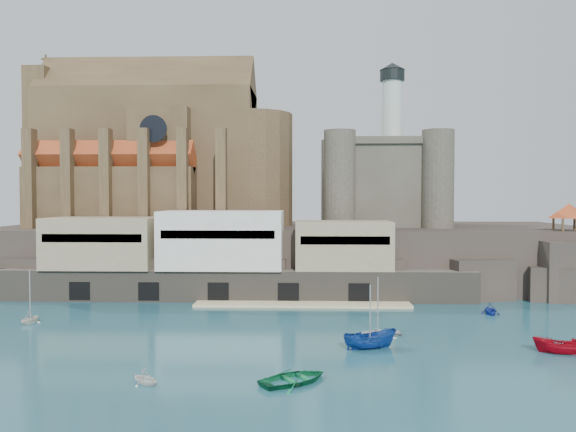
# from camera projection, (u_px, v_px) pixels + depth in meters

# --- Properties ---
(ground) EXTENTS (300.00, 300.00, 0.00)m
(ground) POSITION_uv_depth(u_px,v_px,m) (283.00, 338.00, 60.05)
(ground) COLOR #1A4A58
(ground) RESTS_ON ground
(promontory) EXTENTS (100.00, 36.00, 10.00)m
(promontory) POSITION_uv_depth(u_px,v_px,m) (291.00, 254.00, 99.21)
(promontory) COLOR black
(promontory) RESTS_ON ground
(quay) EXTENTS (70.00, 12.00, 13.05)m
(quay) POSITION_uv_depth(u_px,v_px,m) (221.00, 258.00, 83.21)
(quay) COLOR #60594D
(quay) RESTS_ON ground
(church) EXTENTS (47.00, 25.93, 30.51)m
(church) POSITION_uv_depth(u_px,v_px,m) (160.00, 158.00, 101.87)
(church) COLOR #493722
(church) RESTS_ON promontory
(castle_keep) EXTENTS (21.20, 21.20, 29.30)m
(castle_keep) POSITION_uv_depth(u_px,v_px,m) (382.00, 179.00, 99.91)
(castle_keep) COLOR #433F34
(castle_keep) RESTS_ON promontory
(rock_outcrop) EXTENTS (14.50, 10.50, 8.70)m
(rock_outcrop) POSITION_uv_depth(u_px,v_px,m) (568.00, 270.00, 84.34)
(rock_outcrop) COLOR black
(rock_outcrop) RESTS_ON ground
(pavilion) EXTENTS (6.40, 6.40, 5.40)m
(pavilion) POSITION_uv_depth(u_px,v_px,m) (569.00, 213.00, 84.20)
(pavilion) COLOR #493722
(pavilion) RESTS_ON rock_outcrop
(boat_1) EXTENTS (2.66, 2.88, 2.86)m
(boat_1) POSITION_uv_depth(u_px,v_px,m) (145.00, 383.00, 45.44)
(boat_1) COLOR white
(boat_1) RESTS_ON ground
(boat_2) EXTENTS (2.72, 2.68, 5.66)m
(boat_2) POSITION_uv_depth(u_px,v_px,m) (370.00, 348.00, 55.90)
(boat_2) COLOR navy
(boat_2) RESTS_ON ground
(boat_3) EXTENTS (3.50, 4.27, 6.06)m
(boat_3) POSITION_uv_depth(u_px,v_px,m) (294.00, 382.00, 45.72)
(boat_3) COLOR #126F41
(boat_3) RESTS_ON ground
(boat_4) EXTENTS (3.09, 2.22, 3.26)m
(boat_4) POSITION_uv_depth(u_px,v_px,m) (30.00, 323.00, 67.38)
(boat_4) COLOR silver
(boat_4) RESTS_ON ground
(boat_5) EXTENTS (2.24, 2.20, 4.80)m
(boat_5) POSITION_uv_depth(u_px,v_px,m) (559.00, 353.00, 54.10)
(boat_5) COLOR #9D0413
(boat_5) RESTS_ON ground
(boat_6) EXTENTS (1.65, 3.73, 5.05)m
(boat_6) POSITION_uv_depth(u_px,v_px,m) (378.00, 335.00, 61.16)
(boat_6) COLOR silver
(boat_6) RESTS_ON ground
(boat_7) EXTENTS (3.07, 2.07, 3.36)m
(boat_7) POSITION_uv_depth(u_px,v_px,m) (490.00, 314.00, 72.30)
(boat_7) COLOR #162B99
(boat_7) RESTS_ON ground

